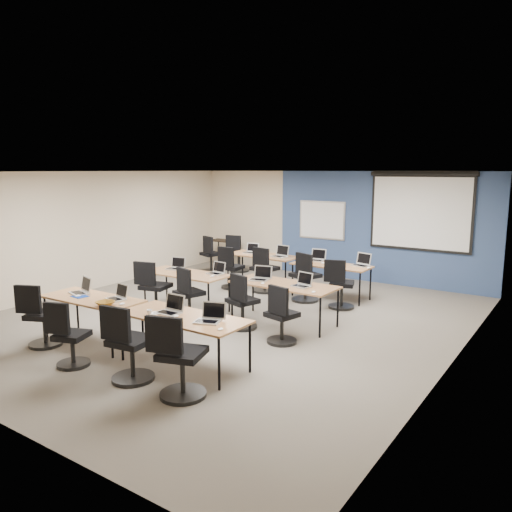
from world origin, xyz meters
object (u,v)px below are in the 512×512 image
Objects in this scene: training_table_back_left at (263,257)px; laptop_2 at (171,309)px; training_table_mid_left at (186,275)px; task_chair_8 at (230,271)px; task_chair_7 at (281,320)px; task_chair_0 at (40,321)px; laptop_5 at (217,271)px; laptop_11 at (362,263)px; task_chair_11 at (340,288)px; task_chair_9 at (264,273)px; laptop_3 at (210,317)px; training_table_back_right at (331,267)px; task_chair_10 at (305,281)px; task_chair_2 at (128,350)px; task_chair_4 at (153,292)px; task_chair_6 at (242,306)px; laptop_1 at (118,296)px; training_table_mid_right at (284,286)px; laptop_8 at (251,251)px; training_table_front_left at (92,301)px; laptop_10 at (317,258)px; task_chair_5 at (188,298)px; task_chair_1 at (68,340)px; laptop_6 at (260,277)px; laptop_9 at (280,254)px; spare_chair_a at (238,257)px; training_table_front_right at (183,319)px; projector_screen at (421,207)px; spare_chair_b at (210,257)px; laptop_7 at (303,283)px; whiteboard at (322,220)px.

laptop_2 is (1.61, -4.81, 0.11)m from training_table_back_left.
task_chair_8 reaches higher than training_table_mid_left.
task_chair_7 is at bearing 59.55° from laptop_2.
laptop_5 is at bearing 47.29° from task_chair_0.
laptop_11 is 0.35× the size of task_chair_11.
task_chair_9 is (0.43, -0.60, -0.25)m from training_table_back_left.
training_table_back_left is 5.25× the size of laptop_3.
task_chair_10 is (-0.32, -0.58, -0.24)m from training_table_back_right.
task_chair_2 is 3.12m from task_chair_4.
task_chair_6 is 0.99m from task_chair_7.
task_chair_4 is (-0.77, 1.50, -0.36)m from laptop_1.
training_table_mid_right is 2.55m from task_chair_4.
task_chair_4 is 3.42× the size of laptop_5.
task_chair_6 is 3.20× the size of laptop_8.
laptop_10 is at bearing 71.65° from training_table_front_left.
training_table_back_right is 1.69× the size of task_chair_5.
laptop_6 is (0.94, 3.44, 0.41)m from task_chair_1.
laptop_6 is 1.76m from task_chair_11.
task_chair_5 is 3.17m from laptop_9.
task_chair_11 is at bearing 56.80° from training_table_front_left.
task_chair_0 is at bearing -99.18° from training_table_mid_left.
task_chair_5 is 3.33m from laptop_8.
spare_chair_a is at bearing 101.43° from training_table_front_left.
task_chair_7 is at bearing -57.51° from laptop_6.
task_chair_9 is (0.97, 4.88, 0.02)m from task_chair_0.
laptop_6 is at bearing 98.74° from training_table_front_right.
task_chair_2 is 5.67m from laptop_10.
task_chair_5 reaches higher than laptop_1.
training_table_front_left is 0.82m from task_chair_0.
task_chair_1 reaches higher than training_table_back_right.
laptop_9 reaches higher than training_table_front_left.
training_table_back_left is at bearing 134.11° from task_chair_6.
training_table_mid_right is 2.51m from laptop_3.
projector_screen reaches higher than spare_chair_b.
projector_screen reaches higher than task_chair_6.
task_chair_8 is 2.83m from task_chair_11.
laptop_7 is at bearing -15.29° from laptop_6.
task_chair_1 is at bearing -107.31° from laptop_7.
whiteboard is 7.50m from task_chair_2.
laptop_3 is at bearing -24.67° from task_chair_5.
whiteboard is at bearing 84.71° from laptop_3.
laptop_3 is at bearing -75.81° from whiteboard.
task_chair_9 reaches higher than task_chair_0.
task_chair_4 is 3.04× the size of laptop_6.
task_chair_1 is at bearing -145.27° from training_table_front_right.
task_chair_0 is 2.80× the size of laptop_9.
task_chair_2 is at bearing -94.79° from laptop_10.
training_table_mid_right is 4.81m from spare_chair_b.
whiteboard reaches higher than training_table_mid_right.
training_table_back_left is 1.75× the size of task_chair_11.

